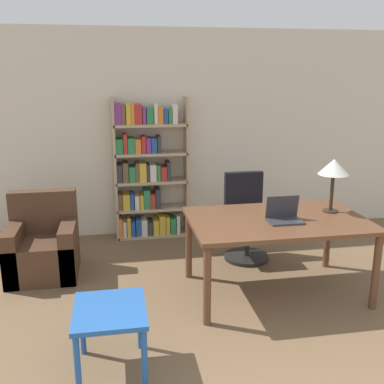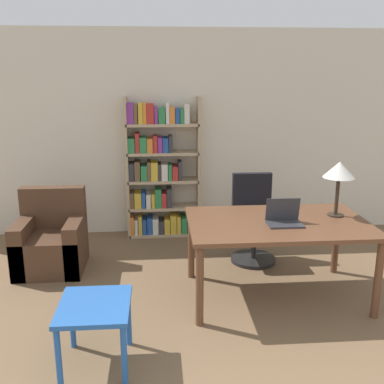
{
  "view_description": "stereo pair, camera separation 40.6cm",
  "coord_description": "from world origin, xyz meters",
  "views": [
    {
      "loc": [
        -1.09,
        -1.41,
        2.14
      ],
      "look_at": [
        -0.37,
        2.71,
        1.03
      ],
      "focal_mm": 42.0,
      "sensor_mm": 36.0,
      "label": 1
    },
    {
      "loc": [
        -0.69,
        -1.46,
        2.14
      ],
      "look_at": [
        -0.37,
        2.71,
        1.03
      ],
      "focal_mm": 42.0,
      "sensor_mm": 36.0,
      "label": 2
    }
  ],
  "objects": [
    {
      "name": "wall_back",
      "position": [
        0.0,
        4.53,
        1.35
      ],
      "size": [
        8.0,
        0.06,
        2.7
      ],
      "color": "beige",
      "rests_on": "ground_plane"
    },
    {
      "name": "desk",
      "position": [
        0.44,
        2.51,
        0.69
      ],
      "size": [
        1.71,
        1.08,
        0.78
      ],
      "color": "brown",
      "rests_on": "ground_plane"
    },
    {
      "name": "laptop",
      "position": [
        0.47,
        2.43,
        0.83
      ],
      "size": [
        0.32,
        0.23,
        0.24
      ],
      "color": "#2D2D33",
      "rests_on": "desk"
    },
    {
      "name": "table_lamp",
      "position": [
        1.05,
        2.64,
        1.22
      ],
      "size": [
        0.3,
        0.3,
        0.54
      ],
      "color": "#2D2319",
      "rests_on": "desk"
    },
    {
      "name": "office_chair",
      "position": [
        0.4,
        3.44,
        0.46
      ],
      "size": [
        0.53,
        0.53,
        1.01
      ],
      "color": "black",
      "rests_on": "ground_plane"
    },
    {
      "name": "side_table_blue",
      "position": [
        -1.18,
        1.53,
        0.43
      ],
      "size": [
        0.52,
        0.58,
        0.51
      ],
      "color": "#2356A3",
      "rests_on": "ground_plane"
    },
    {
      "name": "armchair",
      "position": [
        -1.9,
        3.35,
        0.3
      ],
      "size": [
        0.72,
        0.69,
        0.89
      ],
      "color": "#472D1E",
      "rests_on": "ground_plane"
    },
    {
      "name": "bookshelf",
      "position": [
        -0.69,
        4.34,
        0.87
      ],
      "size": [
        0.97,
        0.28,
        1.85
      ],
      "color": "tan",
      "rests_on": "ground_plane"
    }
  ]
}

